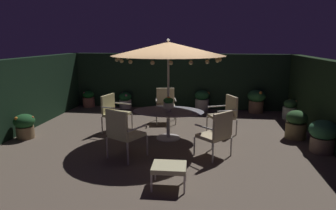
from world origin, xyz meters
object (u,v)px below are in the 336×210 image
(patio_chair_southeast, at_px, (114,110))
(potted_plant_back_left, at_px, (290,109))
(potted_plant_right_near, at_px, (25,125))
(potted_plant_right_far, at_px, (89,99))
(potted_plant_back_center, at_px, (296,124))
(patio_chair_north, at_px, (217,132))
(patio_chair_south, at_px, (123,131))
(centerpiece_planter, at_px, (168,103))
(potted_plant_back_right, at_px, (323,135))
(patio_umbrella, at_px, (168,49))
(potted_plant_front_corner, at_px, (125,100))
(potted_plant_left_near, at_px, (256,100))
(patio_chair_northeast, at_px, (226,112))
(patio_dining_table, at_px, (168,116))
(patio_chair_east, at_px, (166,103))
(ottoman_footrest, at_px, (169,168))
(potted_plant_left_far, at_px, (202,100))

(patio_chair_southeast, height_order, potted_plant_back_left, patio_chair_southeast)
(potted_plant_right_near, xyz_separation_m, potted_plant_right_far, (0.14, 3.71, -0.04))
(patio_chair_southeast, distance_m, potted_plant_back_center, 4.76)
(patio_chair_north, xyz_separation_m, patio_chair_south, (-1.94, -0.34, 0.04))
(centerpiece_planter, height_order, potted_plant_back_right, centerpiece_planter)
(patio_chair_north, bearing_deg, potted_plant_back_right, 15.16)
(patio_umbrella, height_order, patio_chair_southeast, patio_umbrella)
(potted_plant_front_corner, bearing_deg, centerpiece_planter, -58.05)
(potted_plant_front_corner, bearing_deg, potted_plant_left_near, -0.59)
(patio_chair_northeast, distance_m, potted_plant_right_far, 5.54)
(patio_chair_southeast, relative_size, potted_plant_back_left, 1.60)
(patio_chair_northeast, distance_m, potted_plant_back_right, 2.37)
(patio_umbrella, bearing_deg, centerpiece_planter, -80.19)
(patio_dining_table, distance_m, patio_chair_east, 1.60)
(patio_chair_southeast, bearing_deg, potted_plant_back_right, -9.34)
(potted_plant_front_corner, bearing_deg, patio_chair_north, -52.98)
(ottoman_footrest, distance_m, potted_plant_front_corner, 6.19)
(patio_chair_east, bearing_deg, patio_dining_table, -79.23)
(patio_chair_northeast, bearing_deg, potted_plant_back_left, 39.51)
(patio_chair_north, height_order, potted_plant_right_far, patio_chair_north)
(potted_plant_right_near, bearing_deg, patio_dining_table, 7.67)
(patio_umbrella, relative_size, patio_chair_southeast, 2.73)
(ottoman_footrest, bearing_deg, patio_chair_southeast, 123.42)
(potted_plant_left_far, bearing_deg, patio_umbrella, -103.20)
(potted_plant_right_far, bearing_deg, patio_chair_southeast, -55.96)
(centerpiece_planter, relative_size, ottoman_footrest, 0.64)
(patio_chair_north, height_order, potted_plant_left_far, patio_chair_north)
(patio_chair_south, distance_m, potted_plant_back_left, 5.79)
(potted_plant_back_center, bearing_deg, potted_plant_left_far, 131.19)
(ottoman_footrest, distance_m, potted_plant_back_center, 4.11)
(potted_plant_right_near, bearing_deg, potted_plant_back_right, 0.33)
(potted_plant_back_right, bearing_deg, ottoman_footrest, -146.93)
(potted_plant_right_near, bearing_deg, patio_chair_east, 31.83)
(patio_chair_south, bearing_deg, potted_plant_back_center, 25.48)
(ottoman_footrest, xyz_separation_m, potted_plant_back_right, (3.17, 2.06, 0.05))
(patio_dining_table, relative_size, patio_chair_north, 1.77)
(patio_chair_southeast, distance_m, potted_plant_left_near, 5.01)
(patio_dining_table, relative_size, potted_plant_back_left, 2.84)
(patio_chair_north, xyz_separation_m, potted_plant_left_near, (1.44, 4.23, -0.13))
(potted_plant_left_far, bearing_deg, ottoman_footrest, -94.00)
(potted_plant_left_near, bearing_deg, potted_plant_back_left, -37.48)
(patio_chair_southeast, bearing_deg, potted_plant_left_near, 33.45)
(potted_plant_front_corner, bearing_deg, potted_plant_right_near, -113.07)
(potted_plant_back_center, xyz_separation_m, potted_plant_back_right, (0.32, -0.91, 0.02))
(patio_umbrella, xyz_separation_m, potted_plant_right_far, (-3.47, 3.23, -1.94))
(potted_plant_right_near, bearing_deg, patio_chair_northeast, 13.06)
(patio_chair_south, xyz_separation_m, potted_plant_right_near, (-2.86, 0.94, -0.26))
(patio_chair_east, distance_m, potted_plant_back_left, 3.96)
(patio_chair_northeast, relative_size, potted_plant_front_corner, 1.70)
(patio_chair_north, relative_size, potted_plant_back_left, 1.61)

